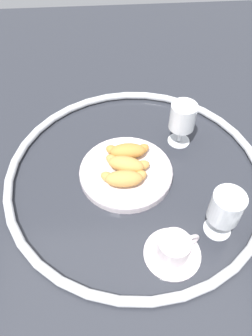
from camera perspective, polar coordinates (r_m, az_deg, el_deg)
ground_plane at (r=0.92m, az=1.73°, el=-1.37°), size 2.20×2.20×0.00m
table_chrome_rim at (r=0.91m, az=1.75°, el=-0.90°), size 0.73×0.73×0.02m
pastry_plate at (r=0.91m, az=-0.00°, el=-0.69°), size 0.26×0.26×0.02m
croissant_large at (r=0.86m, az=-0.36°, el=-1.81°), size 0.14×0.06×0.04m
croissant_small at (r=0.89m, az=0.05°, el=0.71°), size 0.13×0.09×0.04m
croissant_extra at (r=0.92m, az=0.32°, el=3.07°), size 0.14×0.06×0.04m
coffee_cup_near at (r=0.78m, az=8.43°, el=-13.93°), size 0.14×0.14×0.06m
juice_glass_left at (r=0.96m, az=9.93°, el=8.56°), size 0.08×0.08×0.14m
juice_glass_right at (r=0.78m, az=17.18°, el=-6.86°), size 0.08×0.08×0.14m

